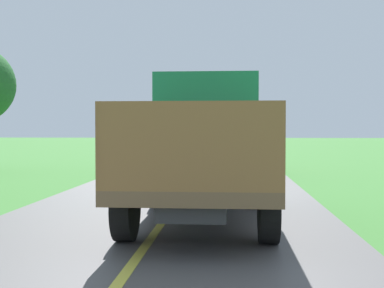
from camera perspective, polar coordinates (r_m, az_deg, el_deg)
banana_truck_near at (r=9.86m, az=1.53°, el=0.15°), size 2.38×5.82×2.80m
banana_truck_far at (r=20.22m, az=2.65°, el=0.95°), size 2.38×5.81×2.80m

